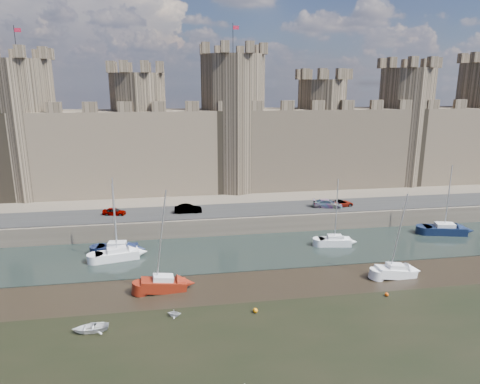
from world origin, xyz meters
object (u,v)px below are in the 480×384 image
(sailboat_3, at_px, (444,229))
(sailboat_2, at_px, (335,241))
(car_2, at_px, (328,204))
(car_0, at_px, (114,212))
(sailboat_0, at_px, (117,254))
(car_1, at_px, (188,209))
(sailboat_5, at_px, (395,271))
(car_3, at_px, (341,203))
(sailboat_1, at_px, (117,248))
(sailboat_4, at_px, (163,284))

(sailboat_3, bearing_deg, sailboat_2, -160.44)
(car_2, bearing_deg, sailboat_3, -102.13)
(car_0, height_order, sailboat_0, sailboat_0)
(car_1, distance_m, sailboat_3, 36.74)
(car_0, bearing_deg, car_2, -79.05)
(sailboat_0, height_order, sailboat_3, sailboat_3)
(sailboat_5, bearing_deg, sailboat_0, 160.27)
(car_2, distance_m, car_3, 2.23)
(sailboat_0, distance_m, sailboat_3, 44.90)
(car_3, relative_size, sailboat_0, 0.41)
(car_2, bearing_deg, car_0, 102.27)
(sailboat_2, height_order, sailboat_5, sailboat_5)
(car_0, xyz_separation_m, sailboat_2, (29.22, -10.26, -2.31))
(car_3, distance_m, sailboat_1, 33.47)
(sailboat_0, distance_m, sailboat_4, 10.64)
(sailboat_3, bearing_deg, car_1, -178.97)
(car_0, xyz_separation_m, sailboat_3, (46.29, -8.43, -2.28))
(sailboat_0, xyz_separation_m, sailboat_1, (-0.18, 1.85, 0.03))
(car_0, bearing_deg, sailboat_3, -87.38)
(sailboat_2, bearing_deg, car_3, 72.87)
(car_2, relative_size, sailboat_2, 0.49)
(car_1, xyz_separation_m, sailboat_0, (-9.05, -9.93, -2.40))
(sailboat_0, xyz_separation_m, sailboat_5, (30.99, -9.70, -0.05))
(sailboat_1, bearing_deg, car_3, 18.83)
(car_3, bearing_deg, car_1, 79.21)
(car_2, height_order, sailboat_4, sailboat_4)
(car_3, height_order, sailboat_1, sailboat_1)
(car_2, height_order, sailboat_2, sailboat_2)
(sailboat_1, xyz_separation_m, sailboat_3, (45.03, 0.21, -0.01))
(sailboat_3, distance_m, sailboat_4, 40.72)
(sailboat_0, bearing_deg, sailboat_5, -29.31)
(car_3, bearing_deg, car_2, 85.25)
(car_1, distance_m, sailboat_1, 12.50)
(car_0, height_order, car_1, car_1)
(car_2, bearing_deg, sailboat_1, 118.26)
(car_0, relative_size, sailboat_5, 0.34)
(car_1, bearing_deg, car_3, -89.00)
(car_1, distance_m, sailboat_5, 29.55)
(car_2, distance_m, sailboat_3, 16.66)
(sailboat_1, distance_m, sailboat_3, 45.03)
(car_2, distance_m, sailboat_0, 31.61)
(car_2, bearing_deg, car_1, 102.79)
(car_0, distance_m, car_2, 31.54)
(sailboat_4, relative_size, sailboat_5, 1.13)
(car_1, bearing_deg, sailboat_0, 139.50)
(car_3, xyz_separation_m, sailboat_4, (-26.64, -18.59, -2.25))
(sailboat_5, bearing_deg, car_0, 145.74)
(car_3, bearing_deg, sailboat_4, 114.96)
(car_1, relative_size, car_3, 1.03)
(car_0, distance_m, sailboat_5, 38.27)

